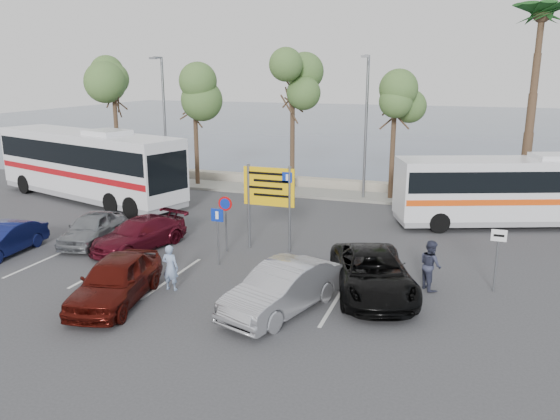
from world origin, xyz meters
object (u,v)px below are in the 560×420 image
(coach_bus_left, at_px, (88,167))
(car_silver_a, at_px, (92,228))
(pedestrian_near, at_px, (170,268))
(pedestrian_far, at_px, (430,265))
(direction_sign, at_px, (269,193))
(suv_black, at_px, (372,273))
(car_silver_b, at_px, (282,289))
(street_lamp_right, at_px, (366,120))
(street_lamp_left, at_px, (164,114))
(car_red, at_px, (116,280))
(car_maroon, at_px, (139,234))
(coach_bus_right, at_px, (515,193))
(car_blue, at_px, (4,239))

(coach_bus_left, bearing_deg, car_silver_a, -51.59)
(car_silver_a, height_order, pedestrian_near, pedestrian_near)
(coach_bus_left, height_order, pedestrian_far, coach_bus_left)
(direction_sign, relative_size, suv_black, 0.68)
(car_silver_b, bearing_deg, street_lamp_right, 109.84)
(pedestrian_far, bearing_deg, street_lamp_left, 21.06)
(street_lamp_left, bearing_deg, direction_sign, -43.17)
(car_silver_b, bearing_deg, car_red, -150.01)
(car_maroon, bearing_deg, coach_bus_right, 45.38)
(coach_bus_right, height_order, car_silver_b, coach_bus_right)
(street_lamp_right, xyz_separation_m, car_red, (-4.80, -17.02, -3.83))
(direction_sign, relative_size, pedestrian_far, 2.06)
(street_lamp_right, xyz_separation_m, car_blue, (-12.00, -14.50, -3.96))
(coach_bus_right, distance_m, car_silver_a, 19.68)
(coach_bus_left, height_order, suv_black, coach_bus_left)
(street_lamp_left, bearing_deg, pedestrian_near, -58.98)
(suv_black, relative_size, pedestrian_far, 3.01)
(car_silver_a, bearing_deg, street_lamp_left, 95.49)
(car_silver_a, height_order, pedestrian_far, pedestrian_far)
(street_lamp_left, height_order, suv_black, street_lamp_left)
(direction_sign, distance_m, car_blue, 10.99)
(coach_bus_right, distance_m, car_blue, 22.97)
(pedestrian_near, bearing_deg, pedestrian_far, -161.96)
(coach_bus_right, bearing_deg, car_silver_b, -119.78)
(car_silver_a, distance_m, car_red, 6.93)
(coach_bus_right, bearing_deg, coach_bus_left, -174.53)
(direction_sign, relative_size, pedestrian_near, 2.24)
(car_red, bearing_deg, car_silver_a, 122.99)
(coach_bus_right, bearing_deg, pedestrian_near, -132.71)
(street_lamp_left, height_order, coach_bus_right, street_lamp_left)
(car_red, height_order, pedestrian_near, pedestrian_near)
(coach_bus_right, xyz_separation_m, car_silver_a, (-17.47, -9.00, -0.95))
(car_blue, bearing_deg, pedestrian_far, 2.77)
(street_lamp_left, xyz_separation_m, car_red, (8.20, -17.02, -3.83))
(car_blue, bearing_deg, coach_bus_right, 26.02)
(street_lamp_right, height_order, pedestrian_near, street_lamp_right)
(coach_bus_left, xyz_separation_m, suv_black, (17.90, -8.36, -1.21))
(pedestrian_far, bearing_deg, pedestrian_near, 76.06)
(street_lamp_right, height_order, car_red, street_lamp_right)
(street_lamp_right, height_order, coach_bus_left, street_lamp_right)
(pedestrian_near, bearing_deg, car_red, 51.27)
(car_blue, bearing_deg, coach_bus_left, 103.92)
(coach_bus_left, bearing_deg, coach_bus_right, 5.47)
(car_blue, xyz_separation_m, pedestrian_near, (8.33, -1.02, 0.16))
(suv_black, height_order, car_silver_b, car_silver_b)
(car_red, height_order, car_silver_b, car_red)
(direction_sign, xyz_separation_m, pedestrian_far, (6.70, -2.20, -1.56))
(coach_bus_right, distance_m, car_red, 18.90)
(coach_bus_right, height_order, suv_black, coach_bus_right)
(direction_sign, relative_size, car_silver_a, 0.91)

